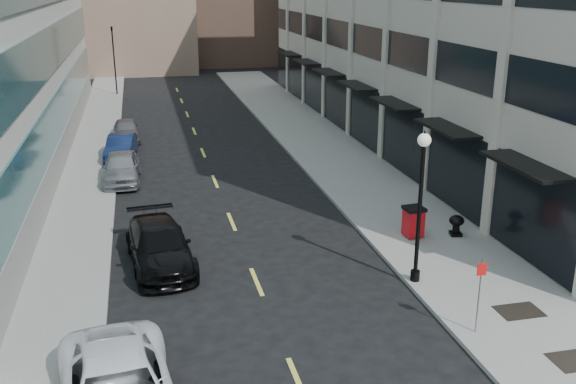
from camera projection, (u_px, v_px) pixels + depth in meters
name	position (u px, v px, depth m)	size (l,w,h in m)	color
sidewalk_right	(352.00, 171.00, 35.06)	(5.00, 80.00, 0.15)	gray
sidewalk_left	(85.00, 189.00, 32.05)	(3.00, 80.00, 0.15)	gray
grate_mid	(576.00, 360.00, 17.50)	(1.40, 1.00, 0.01)	black
grate_far	(519.00, 311.00, 20.09)	(1.40, 1.00, 0.01)	black
road_centerline	(223.00, 200.00, 30.70)	(0.15, 68.20, 0.01)	#D8CC4C
traffic_signal	(112.00, 31.00, 56.37)	(0.66, 0.66, 6.98)	black
car_black_pickup	(160.00, 246.00, 23.43)	(2.15, 5.29, 1.53)	black
car_silver_sedan	(121.00, 168.00, 33.14)	(1.85, 4.60, 1.57)	#909398
car_blue_sedan	(121.00, 147.00, 37.54)	(1.46, 4.19, 1.38)	#132249
car_grey_sedan	(126.00, 130.00, 41.75)	(1.65, 4.10, 1.40)	slate
trash_bin	(413.00, 221.00, 25.73)	(0.83, 0.90, 1.26)	red
lamppost	(421.00, 195.00, 21.17)	(0.44, 0.44, 5.32)	black
sign_post	(480.00, 285.00, 18.44)	(0.28, 0.07, 2.38)	slate
urn_planter	(456.00, 223.00, 25.90)	(0.61, 0.61, 0.85)	black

